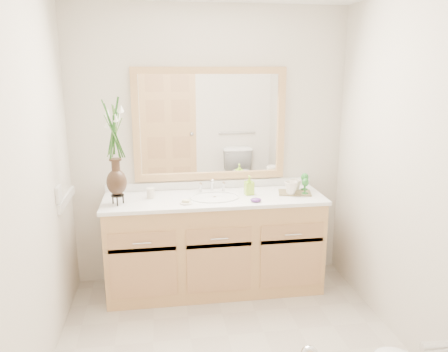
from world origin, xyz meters
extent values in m
cube|color=beige|center=(0.00, 1.30, 1.20)|extent=(2.40, 0.02, 2.40)
cube|color=beige|center=(0.00, -1.30, 1.20)|extent=(2.40, 0.02, 2.40)
cube|color=beige|center=(-1.20, 0.00, 1.20)|extent=(0.02, 2.60, 2.40)
cube|color=beige|center=(1.20, 0.00, 1.20)|extent=(0.02, 2.60, 2.40)
cube|color=tan|center=(0.00, 1.01, 0.40)|extent=(1.80, 0.55, 0.80)
cube|color=white|center=(0.00, 1.01, 0.82)|extent=(1.84, 0.57, 0.03)
ellipsoid|color=white|center=(0.00, 0.99, 0.78)|extent=(0.38, 0.30, 0.12)
cylinder|color=silver|center=(0.00, 1.17, 0.89)|extent=(0.02, 0.02, 0.11)
cylinder|color=silver|center=(-0.10, 1.17, 0.87)|extent=(0.02, 0.02, 0.08)
cylinder|color=silver|center=(0.10, 1.17, 0.87)|extent=(0.02, 0.02, 0.08)
cube|color=white|center=(0.00, 1.28, 1.41)|extent=(1.20, 0.01, 0.85)
cube|color=tan|center=(0.00, 1.28, 1.86)|extent=(1.32, 0.04, 0.06)
cube|color=tan|center=(0.00, 1.28, 0.95)|extent=(1.32, 0.04, 0.06)
cube|color=tan|center=(-0.63, 1.28, 1.41)|extent=(0.06, 0.04, 0.85)
cube|color=tan|center=(0.63, 1.28, 1.41)|extent=(0.06, 0.04, 0.85)
cube|color=white|center=(-1.19, 0.76, 0.98)|extent=(0.02, 0.12, 0.12)
cylinder|color=black|center=(-0.78, 0.93, 0.90)|extent=(0.10, 0.10, 0.01)
ellipsoid|color=#302015|center=(-0.78, 0.93, 1.01)|extent=(0.16, 0.16, 0.20)
cylinder|color=#302015|center=(-0.78, 0.93, 1.14)|extent=(0.06, 0.06, 0.09)
cylinder|color=#4C7A33|center=(-0.78, 0.93, 1.38)|extent=(0.06, 0.06, 0.37)
cylinder|color=silver|center=(-0.53, 1.06, 0.87)|extent=(0.07, 0.07, 0.08)
cylinder|color=silver|center=(-0.25, 0.86, 0.84)|extent=(0.10, 0.10, 0.01)
cube|color=beige|center=(-0.25, 0.86, 0.85)|extent=(0.07, 0.06, 0.02)
imported|color=#97CE30|center=(0.30, 1.05, 0.90)|extent=(0.07, 0.07, 0.15)
ellipsoid|color=#572878|center=(0.31, 0.83, 0.85)|extent=(0.10, 0.09, 0.03)
cube|color=brown|center=(0.70, 1.01, 0.84)|extent=(0.30, 0.24, 0.01)
imported|color=silver|center=(0.65, 0.97, 0.90)|extent=(0.14, 0.14, 0.11)
imported|color=silver|center=(0.72, 1.07, 0.89)|extent=(0.13, 0.12, 0.10)
cylinder|color=#27772B|center=(0.77, 0.96, 0.85)|extent=(0.06, 0.06, 0.01)
cylinder|color=#27772B|center=(0.77, 0.96, 0.89)|extent=(0.01, 0.01, 0.08)
ellipsoid|color=#27772B|center=(0.77, 0.96, 0.94)|extent=(0.06, 0.06, 0.07)
cylinder|color=#27772B|center=(0.80, 1.08, 0.85)|extent=(0.06, 0.06, 0.01)
cylinder|color=#27772B|center=(0.80, 1.08, 0.89)|extent=(0.01, 0.01, 0.09)
ellipsoid|color=#27772B|center=(0.80, 1.08, 0.95)|extent=(0.07, 0.07, 0.08)
camera|label=1|loc=(-0.44, -2.46, 1.88)|focal=35.00mm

